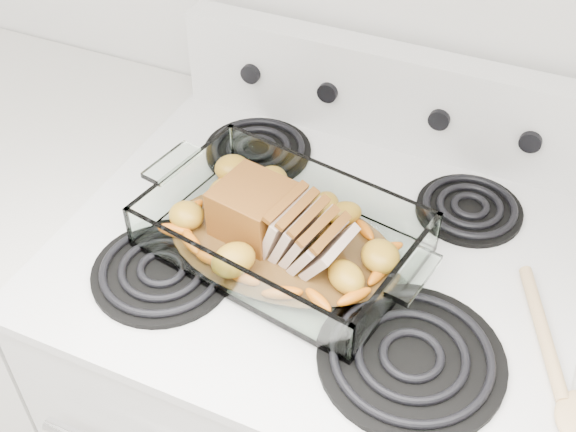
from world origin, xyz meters
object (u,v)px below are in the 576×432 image
at_px(counter_left, 44,304).
at_px(electric_range, 316,404).
at_px(baking_dish, 283,238).
at_px(pork_roast, 270,220).

bearing_deg(counter_left, electric_range, 0.10).
bearing_deg(electric_range, baking_dish, -135.70).
bearing_deg(pork_roast, baking_dish, -3.10).
height_order(baking_dish, pork_roast, pork_roast).
distance_m(counter_left, baking_dish, 0.79).
relative_size(electric_range, pork_roast, 5.22).
bearing_deg(electric_range, counter_left, -179.90).
xyz_separation_m(counter_left, pork_roast, (0.60, -0.05, 0.53)).
bearing_deg(counter_left, pork_roast, -4.36).
bearing_deg(baking_dish, counter_left, -173.88).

